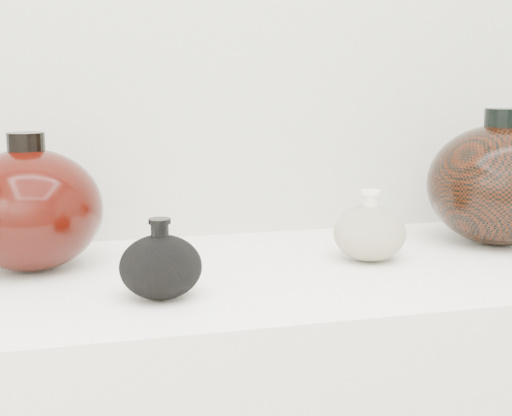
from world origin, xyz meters
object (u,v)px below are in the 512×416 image
object	(u,v)px
left_round_pot	(30,209)
cream_gourd_vase	(370,232)
right_round_pot	(499,184)
black_gourd_vase	(161,266)

from	to	relation	value
left_round_pot	cream_gourd_vase	bearing A→B (deg)	-8.81
cream_gourd_vase	right_round_pot	bearing A→B (deg)	11.19
black_gourd_vase	cream_gourd_vase	distance (m)	0.36
cream_gourd_vase	right_round_pot	world-z (taller)	right_round_pot
black_gourd_vase	right_round_pot	distance (m)	0.63
right_round_pot	left_round_pot	bearing A→B (deg)	177.92
left_round_pot	black_gourd_vase	bearing A→B (deg)	-48.29
cream_gourd_vase	right_round_pot	size ratio (longest dim) A/B	0.46
black_gourd_vase	right_round_pot	xyz separation A→B (m)	(0.61, 0.16, 0.06)
left_round_pot	right_round_pot	size ratio (longest dim) A/B	0.75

